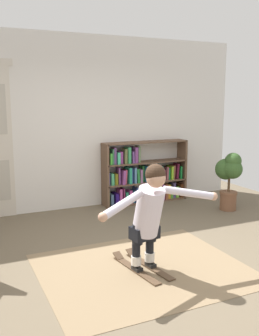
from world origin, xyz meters
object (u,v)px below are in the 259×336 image
(bookshelf, at_px, (143,177))
(potted_plant, at_px, (229,174))
(skis_pair, at_px, (141,266))
(person_skier, at_px, (150,210))

(bookshelf, height_order, potted_plant, bookshelf)
(potted_plant, distance_m, skis_pair, 2.84)
(skis_pair, xyz_separation_m, person_skier, (0.02, -0.15, 0.69))
(bookshelf, xyz_separation_m, skis_pair, (-1.27, -2.48, -0.44))
(potted_plant, xyz_separation_m, person_skier, (-2.34, -1.60, 0.10))
(skis_pair, bearing_deg, potted_plant, 31.59)
(bookshelf, distance_m, potted_plant, 1.51)
(bookshelf, height_order, person_skier, person_skier)
(potted_plant, distance_m, person_skier, 2.84)
(person_skier, bearing_deg, potted_plant, 34.35)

